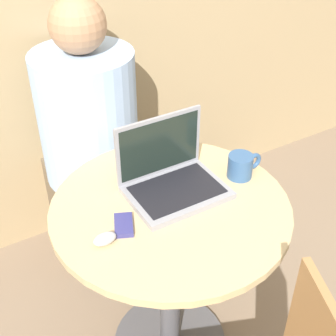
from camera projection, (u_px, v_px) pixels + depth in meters
round_table at (170, 249)px, 1.55m from camera, size 0.74×0.74×0.71m
laptop at (171, 177)px, 1.47m from camera, size 0.30×0.23×0.23m
cell_phone at (124, 225)px, 1.35m from camera, size 0.09×0.11×0.02m
computer_mouse at (105, 239)px, 1.29m from camera, size 0.07×0.04×0.04m
coffee_cup at (241, 166)px, 1.54m from camera, size 0.13×0.08×0.08m
person_seated at (88, 155)px, 2.06m from camera, size 0.43×0.63×1.19m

